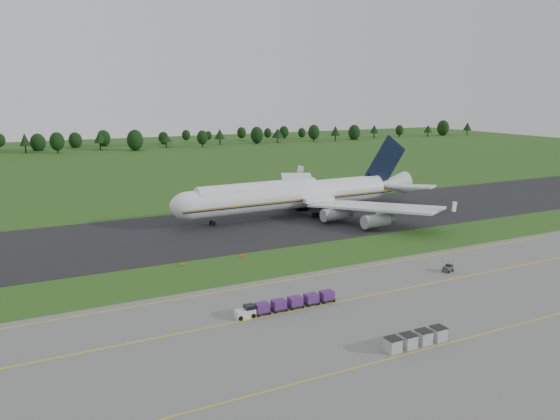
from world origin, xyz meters
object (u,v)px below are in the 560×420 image
edge_markers (213,260)px  uld_row (416,339)px  utility_cart (448,269)px  baggage_train (285,304)px  aircraft (296,194)px

edge_markers → uld_row: bearing=-76.3°
utility_cart → uld_row: bearing=-140.3°
baggage_train → edge_markers: size_ratio=1.30×
utility_cart → edge_markers: (-34.97, 24.47, -0.27)m
baggage_train → edge_markers: 26.92m
baggage_train → uld_row: uld_row is taller
aircraft → uld_row: aircraft is taller
aircraft → edge_markers: 42.39m
aircraft → baggage_train: (-30.64, -54.04, -4.66)m
aircraft → utility_cart: size_ratio=33.97×
edge_markers → utility_cart: bearing=-35.0°
baggage_train → utility_cart: baggage_train is taller
utility_cart → uld_row: (-24.11, -19.98, 0.39)m
uld_row → edge_markers: (-10.86, 44.46, -0.66)m
aircraft → edge_markers: aircraft is taller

